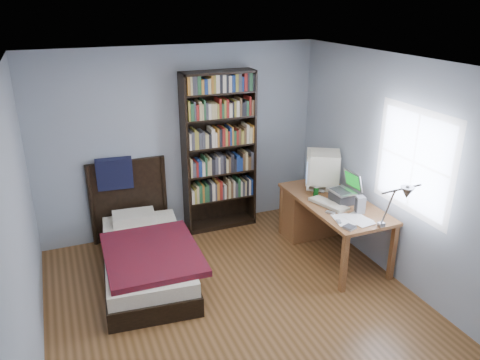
% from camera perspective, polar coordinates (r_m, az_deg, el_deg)
% --- Properties ---
extents(room, '(4.20, 4.24, 2.50)m').
position_cam_1_polar(room, '(4.41, 0.40, -2.61)').
color(room, '#573719').
rests_on(room, ground).
extents(desk, '(0.75, 1.58, 0.73)m').
position_cam_1_polar(desk, '(6.26, 9.10, -3.69)').
color(desk, brown).
rests_on(desk, floor).
extents(crt_monitor, '(0.60, 0.55, 0.50)m').
position_cam_1_polar(crt_monitor, '(6.05, 9.90, 1.46)').
color(crt_monitor, beige).
rests_on(crt_monitor, desk).
extents(laptop, '(0.32, 0.32, 0.38)m').
position_cam_1_polar(laptop, '(5.74, 12.41, -1.73)').
color(laptop, '#2D2D30').
rests_on(laptop, desk).
extents(desk_lamp, '(0.26, 0.57, 0.68)m').
position_cam_1_polar(desk_lamp, '(4.73, 19.27, -1.85)').
color(desk_lamp, '#99999E').
rests_on(desk_lamp, desk).
extents(keyboard, '(0.33, 0.52, 0.05)m').
position_cam_1_polar(keyboard, '(5.67, 10.75, -2.88)').
color(keyboard, '#B9B39A').
rests_on(keyboard, desk).
extents(speaker, '(0.12, 0.12, 0.20)m').
position_cam_1_polar(speaker, '(5.53, 14.42, -2.91)').
color(speaker, gray).
rests_on(speaker, desk).
extents(soda_can, '(0.07, 0.07, 0.12)m').
position_cam_1_polar(soda_can, '(5.88, 9.25, -1.41)').
color(soda_can, '#07330F').
rests_on(soda_can, desk).
extents(mouse, '(0.07, 0.12, 0.04)m').
position_cam_1_polar(mouse, '(6.03, 9.89, -1.28)').
color(mouse, silver).
rests_on(mouse, desk).
extents(phone_silver, '(0.10, 0.12, 0.02)m').
position_cam_1_polar(phone_silver, '(5.47, 10.96, -3.92)').
color(phone_silver, '#B8B8BD').
rests_on(phone_silver, desk).
extents(phone_grey, '(0.07, 0.09, 0.02)m').
position_cam_1_polar(phone_grey, '(5.28, 11.96, -4.98)').
color(phone_grey, gray).
rests_on(phone_grey, desk).
extents(external_drive, '(0.14, 0.14, 0.02)m').
position_cam_1_polar(external_drive, '(5.17, 13.21, -5.66)').
color(external_drive, gray).
rests_on(external_drive, desk).
extents(bookshelf, '(0.98, 0.30, 2.17)m').
position_cam_1_polar(bookshelf, '(6.31, -2.55, 3.38)').
color(bookshelf, black).
rests_on(bookshelf, floor).
extents(bed, '(1.13, 2.07, 1.16)m').
position_cam_1_polar(bed, '(5.65, -11.58, -8.59)').
color(bed, black).
rests_on(bed, floor).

